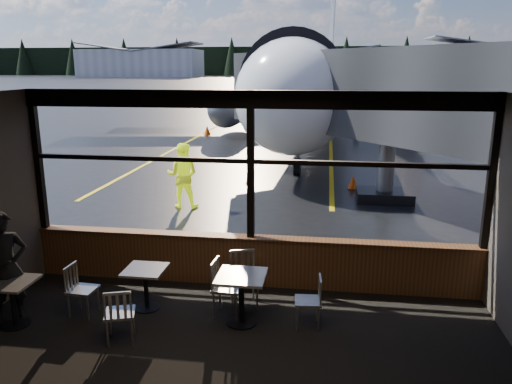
% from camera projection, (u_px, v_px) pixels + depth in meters
% --- Properties ---
extents(ground_plane, '(520.00, 520.00, 0.00)m').
position_uv_depth(ground_plane, '(324.00, 82.00, 124.32)').
color(ground_plane, black).
rests_on(ground_plane, ground).
extents(carpet_floor, '(8.00, 6.00, 0.01)m').
position_uv_depth(carpet_floor, '(215.00, 384.00, 6.26)').
color(carpet_floor, black).
rests_on(carpet_floor, ground).
extents(ceiling, '(8.00, 6.00, 0.04)m').
position_uv_depth(ceiling, '(209.00, 103.00, 5.40)').
color(ceiling, '#38332D').
rests_on(ceiling, ground).
extents(window_sill, '(8.00, 0.28, 0.90)m').
position_uv_depth(window_sill, '(251.00, 262.00, 9.03)').
color(window_sill, '#57311A').
rests_on(window_sill, ground).
extents(window_header, '(8.00, 0.18, 0.30)m').
position_uv_depth(window_header, '(251.00, 99.00, 8.32)').
color(window_header, black).
rests_on(window_header, ground).
extents(mullion_left, '(0.12, 0.12, 2.60)m').
position_uv_depth(mullion_left, '(38.00, 161.00, 9.14)').
color(mullion_left, black).
rests_on(mullion_left, ground).
extents(mullion_centre, '(0.12, 0.12, 2.60)m').
position_uv_depth(mullion_centre, '(251.00, 167.00, 8.60)').
color(mullion_centre, black).
rests_on(mullion_centre, ground).
extents(mullion_right, '(0.12, 0.12, 2.60)m').
position_uv_depth(mullion_right, '(492.00, 174.00, 8.06)').
color(mullion_right, black).
rests_on(mullion_right, ground).
extents(window_transom, '(8.00, 0.10, 0.08)m').
position_uv_depth(window_transom, '(251.00, 161.00, 8.58)').
color(window_transom, black).
rests_on(window_transom, ground).
extents(airliner, '(30.81, 36.41, 10.74)m').
position_uv_depth(airliner, '(321.00, 39.00, 28.30)').
color(airliner, white).
rests_on(airliner, ground_plane).
extents(jet_bridge, '(9.66, 11.81, 5.15)m').
position_uv_depth(jet_bridge, '(415.00, 117.00, 13.30)').
color(jet_bridge, '#2D2D30').
rests_on(jet_bridge, ground_plane).
extents(cafe_table_near, '(0.74, 0.74, 0.81)m').
position_uv_depth(cafe_table_near, '(242.00, 299.00, 7.67)').
color(cafe_table_near, '#A9A39C').
rests_on(cafe_table_near, carpet_floor).
extents(cafe_table_mid, '(0.64, 0.64, 0.71)m').
position_uv_depth(cafe_table_mid, '(146.00, 289.00, 8.15)').
color(cafe_table_mid, '#9A938D').
rests_on(cafe_table_mid, carpet_floor).
extents(cafe_table_left, '(0.67, 0.67, 0.73)m').
position_uv_depth(cafe_table_left, '(13.00, 304.00, 7.61)').
color(cafe_table_left, gray).
rests_on(cafe_table_left, carpet_floor).
extents(chair_near_e, '(0.48, 0.48, 0.82)m').
position_uv_depth(chair_near_e, '(308.00, 302.00, 7.58)').
color(chair_near_e, beige).
rests_on(chair_near_e, carpet_floor).
extents(chair_near_w, '(0.54, 0.54, 0.94)m').
position_uv_depth(chair_near_w, '(228.00, 288.00, 7.90)').
color(chair_near_w, '#B3AFA2').
rests_on(chair_near_w, carpet_floor).
extents(chair_near_n, '(0.65, 0.65, 0.95)m').
position_uv_depth(chair_near_n, '(244.00, 281.00, 8.17)').
color(chair_near_n, '#ADA99C').
rests_on(chair_near_n, carpet_floor).
extents(chair_mid_s, '(0.60, 0.60, 0.87)m').
position_uv_depth(chair_mid_s, '(120.00, 314.00, 7.16)').
color(chair_mid_s, beige).
rests_on(chair_mid_s, carpet_floor).
extents(chair_mid_w, '(0.49, 0.49, 0.85)m').
position_uv_depth(chair_mid_w, '(83.00, 290.00, 7.93)').
color(chair_mid_w, beige).
rests_on(chair_mid_w, carpet_floor).
extents(passenger, '(0.77, 0.74, 1.77)m').
position_uv_depth(passenger, '(6.00, 267.00, 7.66)').
color(passenger, black).
rests_on(passenger, carpet_floor).
extents(ground_crew, '(0.92, 0.73, 1.82)m').
position_uv_depth(ground_crew, '(183.00, 175.00, 14.00)').
color(ground_crew, '#BFF219').
rests_on(ground_crew, ground_plane).
extents(cone_nose, '(0.31, 0.31, 0.43)m').
position_uv_depth(cone_nose, '(353.00, 182.00, 16.29)').
color(cone_nose, orange).
rests_on(cone_nose, ground_plane).
extents(cone_wing, '(0.39, 0.39, 0.54)m').
position_uv_depth(cone_wing, '(207.00, 130.00, 29.00)').
color(cone_wing, orange).
rests_on(cone_wing, ground_plane).
extents(hangar_left, '(45.00, 18.00, 11.00)m').
position_uv_depth(hangar_left, '(141.00, 62.00, 190.15)').
color(hangar_left, silver).
rests_on(hangar_left, ground_plane).
extents(hangar_mid, '(38.00, 15.00, 10.00)m').
position_uv_depth(hangar_mid, '(326.00, 63.00, 185.48)').
color(hangar_mid, silver).
rests_on(hangar_mid, ground_plane).
extents(hangar_right, '(50.00, 20.00, 12.00)m').
position_uv_depth(hangar_right, '(503.00, 60.00, 170.30)').
color(hangar_right, silver).
rests_on(hangar_right, ground_plane).
extents(fuel_tank_a, '(8.00, 8.00, 6.00)m').
position_uv_depth(fuel_tank_a, '(245.00, 69.00, 187.20)').
color(fuel_tank_a, silver).
rests_on(fuel_tank_a, ground_plane).
extents(fuel_tank_b, '(8.00, 8.00, 6.00)m').
position_uv_depth(fuel_tank_b, '(272.00, 69.00, 185.83)').
color(fuel_tank_b, silver).
rests_on(fuel_tank_b, ground_plane).
extents(fuel_tank_c, '(8.00, 8.00, 6.00)m').
position_uv_depth(fuel_tank_c, '(298.00, 69.00, 184.46)').
color(fuel_tank_c, silver).
rests_on(fuel_tank_c, ground_plane).
extents(treeline, '(360.00, 3.00, 12.00)m').
position_uv_depth(treeline, '(326.00, 61.00, 209.23)').
color(treeline, black).
rests_on(treeline, ground_plane).
extents(cone_extra, '(0.32, 0.32, 0.45)m').
position_uv_depth(cone_extra, '(250.00, 177.00, 16.95)').
color(cone_extra, orange).
rests_on(cone_extra, ground_plane).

